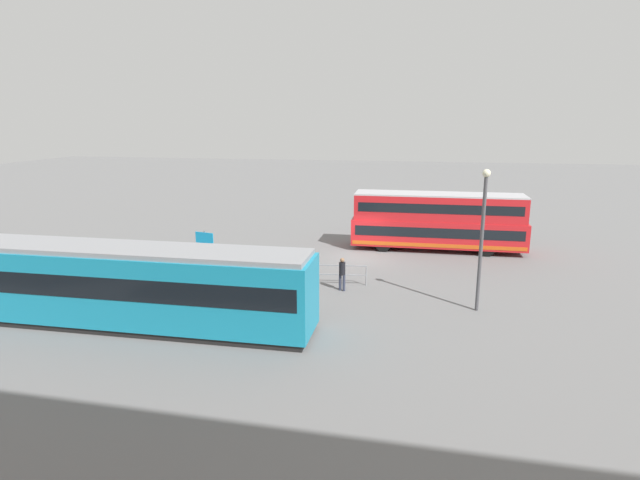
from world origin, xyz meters
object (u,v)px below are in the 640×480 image
object	(u,v)px
pedestrian_crossing	(342,272)
double_decker_bus	(438,221)
pedestrian_near_railing	(269,270)
street_lamp	(482,229)
tram_yellow	(135,285)
info_sign	(205,244)

from	to	relation	value
pedestrian_crossing	double_decker_bus	bearing A→B (deg)	-117.09
double_decker_bus	pedestrian_near_railing	distance (m)	13.07
pedestrian_near_railing	pedestrian_crossing	size ratio (longest dim) A/B	0.91
double_decker_bus	street_lamp	size ratio (longest dim) A/B	1.76
pedestrian_near_railing	street_lamp	size ratio (longest dim) A/B	0.24
double_decker_bus	pedestrian_crossing	world-z (taller)	double_decker_bus
pedestrian_near_railing	street_lamp	xyz separation A→B (m)	(-10.24, 1.39, 2.88)
double_decker_bus	pedestrian_near_railing	xyz separation A→B (m)	(8.68, 9.72, -1.05)
pedestrian_near_railing	street_lamp	world-z (taller)	street_lamp
pedestrian_crossing	street_lamp	size ratio (longest dim) A/B	0.27
double_decker_bus	pedestrian_crossing	xyz separation A→B (m)	(4.89, 9.56, -0.95)
double_decker_bus	tram_yellow	bearing A→B (deg)	51.11
double_decker_bus	info_sign	size ratio (longest dim) A/B	4.54
street_lamp	pedestrian_crossing	bearing A→B (deg)	-13.48
double_decker_bus	tram_yellow	distance (m)	20.19
pedestrian_crossing	info_sign	world-z (taller)	info_sign
tram_yellow	info_sign	xyz separation A→B (m)	(0.22, -7.61, -0.03)
pedestrian_crossing	info_sign	xyz separation A→B (m)	(8.01, -1.45, 0.74)
info_sign	double_decker_bus	bearing A→B (deg)	-147.84
street_lamp	double_decker_bus	bearing A→B (deg)	-82.01
pedestrian_crossing	street_lamp	bearing A→B (deg)	166.52
pedestrian_near_railing	street_lamp	distance (m)	10.73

